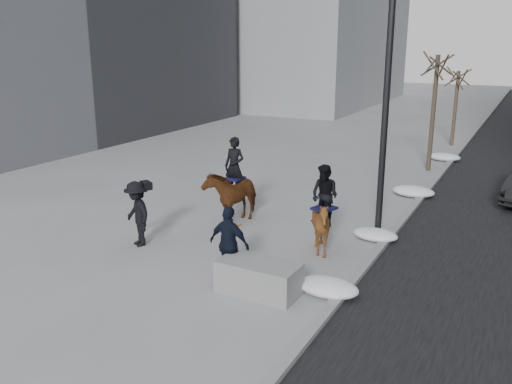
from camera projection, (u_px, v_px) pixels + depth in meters
The scene contains 11 objects.
ground at pixel (234, 262), 13.44m from camera, with size 120.00×120.00×0.00m, color gray.
curb at pixel (433, 183), 20.60m from camera, with size 0.25×90.00×0.12m, color gray.
planter at pixel (259, 278), 11.71m from camera, with size 1.78×0.89×0.71m, color gray.
tree_near at pixel (434, 108), 22.07m from camera, with size 1.20×1.20×5.26m, color #33231E, non-canonical shape.
tree_far at pixel (456, 105), 27.60m from camera, with size 1.20×1.20×4.20m, color #3B3023, non-canonical shape.
mounted_left at pixel (233, 191), 16.16m from camera, with size 0.99×2.02×2.56m.
mounted_right at pixel (322, 219), 13.71m from camera, with size 1.56×1.66×2.31m.
feeder at pixel (229, 244), 12.20m from camera, with size 1.05×0.89×1.75m.
camera_crew at pixel (137, 214), 14.30m from camera, with size 1.31×1.12×1.75m.
lamppost at pixel (390, 52), 14.12m from camera, with size 0.25×0.84×9.09m.
snow_piles at pixel (404, 202), 17.77m from camera, with size 1.44×15.95×0.37m.
Camera 1 is at (6.29, -10.77, 5.33)m, focal length 38.00 mm.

